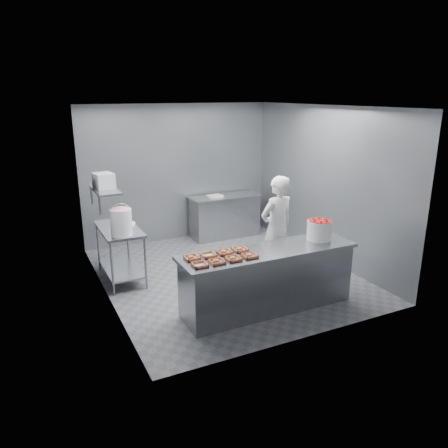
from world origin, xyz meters
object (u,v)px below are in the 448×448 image
Objects in this scene: service_counter at (268,279)px; tray_2 at (233,259)px; worker at (277,228)px; back_counter at (225,216)px; tray_1 at (217,261)px; glaze_bucket at (121,222)px; tray_5 at (208,255)px; tray_6 at (224,252)px; strawberry_tub at (319,229)px; tray_4 at (192,258)px; appliance at (104,181)px; tray_7 at (240,249)px; tray_0 at (200,265)px; tray_3 at (249,256)px; prep_table at (120,246)px.

service_counter is 0.79m from tray_2.
worker is at bearing 51.87° from service_counter.
worker is (-0.21, -2.38, 0.42)m from back_counter.
glaze_bucket is (-0.83, 1.69, 0.19)m from tray_1.
service_counter and back_counter have the same top height.
glaze_bucket is at bearing 120.31° from tray_5.
strawberry_tub is (1.53, -0.08, 0.14)m from tray_6.
service_counter is 1.49× the size of worker.
tray_4 is (-2.01, -3.12, 0.47)m from back_counter.
appliance reaches higher than service_counter.
tray_7 is at bearing 48.31° from tray_2.
tray_4 is 0.72m from tray_7.
tray_1 is (-1.77, -3.38, 0.47)m from back_counter.
tray_0 is 1.00× the size of tray_6.
back_counter is 8.01× the size of tray_6.
service_counter is at bearing -12.16° from tray_6.
tray_0 is at bearing -150.54° from tray_6.
worker is at bearing -15.89° from glaze_bucket.
tray_4 is at bearing 180.00° from tray_6.
tray_3 is 2.68m from appliance.
back_counter is 3.74m from tray_2.
prep_table is at bearing -34.11° from worker.
tray_4 is 1.00× the size of tray_7.
tray_2 is at bearing 0.00° from tray_1.
tray_3 is (0.72, -0.00, 0.00)m from tray_0.
tray_6 is at bearing 48.31° from tray_1.
tray_4 is 1.00× the size of tray_5.
tray_1 and tray_7 have the same top height.
tray_6 is 0.37× the size of glaze_bucket.
tray_2 is at bearing -167.85° from service_counter.
back_counter is 8.01× the size of tray_5.
tray_4 is at bearing 150.69° from tray_2.
tray_1 and tray_4 have the same top height.
service_counter is at bearing 42.47° from worker.
appliance is (-1.43, 2.14, 0.76)m from tray_3.
strawberry_tub is (0.00, -3.20, 0.61)m from back_counter.
tray_2 is at bearing -173.02° from strawberry_tub.
tray_7 is at bearing -60.99° from appliance.
tray_6 is (0.24, -0.00, 0.00)m from tray_5.
tray_7 reaches higher than back_counter.
back_counter is at bearing 74.52° from service_counter.
tray_0 reaches higher than back_counter.
tray_3 is at bearing -160.74° from service_counter.
tray_5 reaches higher than back_counter.
tray_1 is at bearing -171.15° from service_counter.
strawberry_tub is (1.53, 0.19, 0.14)m from tray_2.
tray_5 is (0.24, 0.00, -0.00)m from tray_4.
tray_2 is at bearing -114.26° from back_counter.
service_counter is at bearing 19.26° from tray_3.
tray_1 reaches higher than service_counter.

